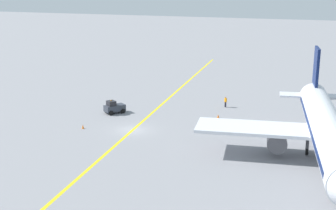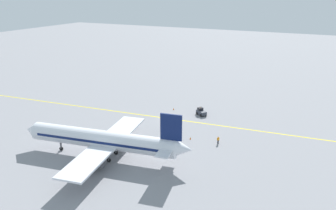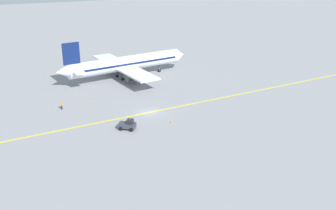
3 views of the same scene
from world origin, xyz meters
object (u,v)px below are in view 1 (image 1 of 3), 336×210
Objects in this scene: traffic_cone_near_nose at (218,116)px; traffic_cone_mid_apron at (83,127)px; airplane_at_gate at (326,128)px; ground_crew_worker at (226,101)px; baggage_tug_dark at (114,107)px.

traffic_cone_near_nose is 19.21m from traffic_cone_mid_apron.
airplane_at_gate is at bearing 178.77° from traffic_cone_mid_apron.
traffic_cone_mid_apron is at bearing 49.61° from ground_crew_worker.
baggage_tug_dark is at bearing -92.71° from traffic_cone_mid_apron.
airplane_at_gate is at bearing 141.34° from traffic_cone_near_nose.
baggage_tug_dark is 1.97× the size of ground_crew_worker.
traffic_cone_near_nose is at bearing -143.68° from traffic_cone_mid_apron.
baggage_tug_dark is (30.13, -8.90, -2.81)m from airplane_at_gate.
baggage_tug_dark reaches higher than traffic_cone_near_nose.
baggage_tug_dark is 8.28m from traffic_cone_mid_apron.
traffic_cone_mid_apron is (15.48, 11.38, 0.00)m from traffic_cone_near_nose.
airplane_at_gate is 21.10× the size of ground_crew_worker.
ground_crew_worker is at bearing -130.39° from traffic_cone_mid_apron.
airplane_at_gate is at bearing 163.54° from baggage_tug_dark.
airplane_at_gate is 24.14m from ground_crew_worker.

